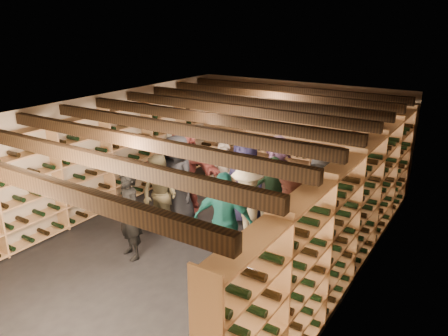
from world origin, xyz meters
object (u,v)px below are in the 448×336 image
person_4 (223,222)px  person_5 (184,169)px  crate_stack_left (217,165)px  person_6 (245,178)px  person_2 (160,195)px  person_9 (177,163)px  person_1 (129,215)px  person_3 (247,206)px  person_0 (178,180)px  person_7 (224,179)px  person_12 (318,196)px  crate_stack_right (233,180)px  person_8 (291,232)px  crate_loose (243,207)px  person_10 (272,195)px  person_11 (277,179)px

person_4 → person_5: 2.40m
crate_stack_left → person_6: bearing=-42.4°
person_2 → person_9: bearing=118.5°
crate_stack_left → person_1: size_ratio=0.55×
person_6 → person_2: bearing=-124.4°
person_3 → person_4: (0.08, -0.90, 0.08)m
person_0 → person_3: person_0 is taller
person_7 → person_12: person_12 is taller
person_0 → person_7: 1.01m
person_3 → person_0: bearing=-165.6°
crate_stack_right → person_8: (2.76, -2.88, 0.66)m
person_1 → crate_loose: bearing=94.6°
crate_stack_right → person_6: (1.07, -1.28, 0.65)m
person_1 → person_10: bearing=71.8°
person_0 → person_2: 0.56m
person_7 → person_8: bearing=-60.2°
person_4 → person_8: size_ratio=0.92×
person_0 → person_12: (2.50, 0.97, -0.12)m
person_1 → person_6: (0.93, 2.26, 0.13)m
crate_stack_left → person_7: person_7 is taller
person_9 → person_7: bearing=4.1°
person_4 → person_9: 3.36m
person_2 → person_11: (1.56, 1.69, 0.11)m
crate_stack_right → person_5: bearing=-98.4°
person_8 → person_1: bearing=-143.7°
person_2 → person_5: size_ratio=0.83×
person_6 → crate_stack_left: bearing=141.7°
person_1 → person_10: person_1 is taller
person_3 → person_5: (-1.82, 0.56, 0.17)m
crate_stack_left → person_2: 2.94m
person_0 → person_12: 2.68m
person_3 → person_12: 1.37m
crate_loose → person_11: (0.76, 0.00, 0.79)m
person_11 → person_9: bearing=-176.1°
person_2 → person_5: (-0.24, 1.05, 0.15)m
person_4 → person_2: bearing=151.6°
person_10 → person_11: 0.56m
crate_loose → person_5: size_ratio=0.27×
crate_stack_right → person_6: person_6 is taller
person_5 → crate_stack_left: bearing=89.4°
person_4 → person_7: person_4 is taller
person_4 → person_10: 1.59m
crate_stack_right → person_2: bearing=-89.7°
person_4 → person_7: 2.15m
person_6 → person_9: size_ratio=1.19×
person_7 → person_9: size_ratio=1.00×
person_5 → person_8: bearing=-36.1°
person_11 → person_12: size_ratio=1.12×
person_5 → person_7: bearing=12.3°
crate_stack_left → crate_stack_right: crate_stack_left is taller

